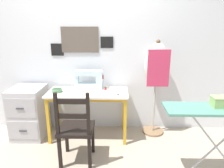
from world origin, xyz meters
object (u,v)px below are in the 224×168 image
at_px(fabric_bowl, 57,90).
at_px(storage_box, 221,102).
at_px(dress_form, 157,69).
at_px(wooden_chair, 76,129).
at_px(sewing_machine, 91,80).
at_px(ironing_board, 222,113).
at_px(scissors, 120,95).
at_px(filing_cabinet, 29,112).
at_px(thread_spool_near_machine, 105,89).

xyz_separation_m(fabric_bowl, storage_box, (1.85, -0.80, 0.16)).
bearing_deg(dress_form, wooden_chair, -145.09).
bearing_deg(sewing_machine, storage_box, -35.14).
height_order(wooden_chair, ironing_board, wooden_chair).
relative_size(scissors, ironing_board, 0.11).
xyz_separation_m(wooden_chair, filing_cabinet, (-0.81, 0.60, -0.06)).
xyz_separation_m(filing_cabinet, ironing_board, (2.30, -0.87, 0.41)).
height_order(sewing_machine, storage_box, sewing_machine).
bearing_deg(sewing_machine, dress_form, -0.71).
distance_m(thread_spool_near_machine, dress_form, 0.79).
xyz_separation_m(sewing_machine, dress_form, (0.95, -0.01, 0.18)).
xyz_separation_m(fabric_bowl, ironing_board, (1.85, -0.82, 0.05)).
xyz_separation_m(thread_spool_near_machine, dress_form, (0.73, 0.05, 0.29)).
height_order(filing_cabinet, storage_box, storage_box).
bearing_deg(scissors, thread_spool_near_machine, 131.29).
distance_m(sewing_machine, storage_box, 1.71).
bearing_deg(wooden_chair, sewing_machine, 83.02).
height_order(sewing_machine, fabric_bowl, sewing_machine).
distance_m(fabric_bowl, wooden_chair, 0.72).
distance_m(scissors, storage_box, 1.20).
distance_m(scissors, dress_form, 0.67).
relative_size(filing_cabinet, dress_form, 0.53).
distance_m(wooden_chair, ironing_board, 1.55).
xyz_separation_m(thread_spool_near_machine, wooden_chair, (-0.31, -0.67, -0.29)).
bearing_deg(ironing_board, filing_cabinet, 159.37).
height_order(fabric_bowl, storage_box, storage_box).
xyz_separation_m(sewing_machine, fabric_bowl, (-0.45, -0.18, -0.10)).
bearing_deg(filing_cabinet, sewing_machine, 8.81).
relative_size(wooden_chair, dress_form, 0.65).
bearing_deg(dress_form, storage_box, -65.21).
relative_size(thread_spool_near_machine, wooden_chair, 0.04).
height_order(wooden_chair, dress_form, dress_form).
relative_size(sewing_machine, fabric_bowl, 2.74).
relative_size(fabric_bowl, storage_box, 0.81).
distance_m(thread_spool_near_machine, filing_cabinet, 1.17).
bearing_deg(fabric_bowl, wooden_chair, -56.77).
height_order(scissors, ironing_board, ironing_board).
xyz_separation_m(sewing_machine, storage_box, (1.39, -0.98, 0.05)).
height_order(fabric_bowl, filing_cabinet, fabric_bowl).
bearing_deg(storage_box, wooden_chair, 170.59).
height_order(sewing_machine, wooden_chair, sewing_machine).
bearing_deg(fabric_bowl, filing_cabinet, 174.70).
bearing_deg(wooden_chair, ironing_board, -10.28).
bearing_deg(scissors, sewing_machine, 144.84).
xyz_separation_m(scissors, wooden_chair, (-0.52, -0.43, -0.27)).
relative_size(scissors, thread_spool_near_machine, 3.13).
relative_size(wooden_chair, ironing_board, 0.84).
bearing_deg(fabric_bowl, ironing_board, -23.99).
xyz_separation_m(filing_cabinet, storage_box, (2.29, -0.84, 0.51)).
bearing_deg(dress_form, ironing_board, -65.47).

